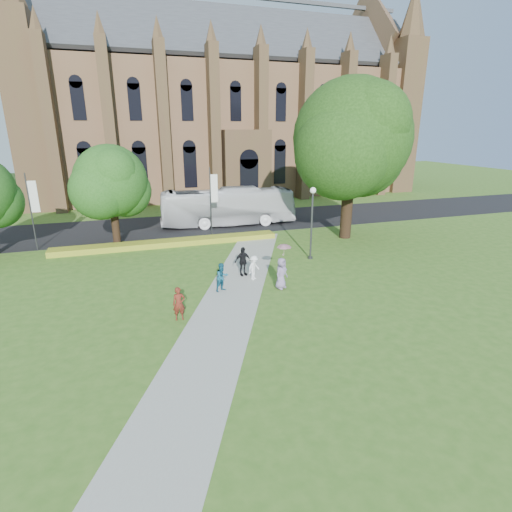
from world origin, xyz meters
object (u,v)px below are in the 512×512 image
object	(u,v)px
streetlamp	(312,215)
large_tree	(352,138)
pedestrian_0	(179,304)
tour_coach	(228,207)

from	to	relation	value
streetlamp	large_tree	bearing A→B (deg)	39.29
large_tree	pedestrian_0	size ratio (longest dim) A/B	7.73
tour_coach	pedestrian_0	xyz separation A→B (m)	(-7.40, -19.21, -0.94)
tour_coach	pedestrian_0	size ratio (longest dim) A/B	7.64
pedestrian_0	streetlamp	bearing A→B (deg)	34.87
tour_coach	pedestrian_0	bearing A→B (deg)	162.21
streetlamp	tour_coach	distance (m)	12.71
large_tree	streetlamp	bearing A→B (deg)	-140.71
large_tree	pedestrian_0	xyz separation A→B (m)	(-15.99, -11.47, -7.47)
large_tree	tour_coach	xyz separation A→B (m)	(-8.58, 7.74, -6.53)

